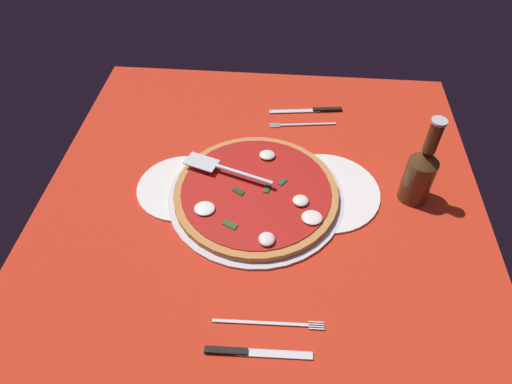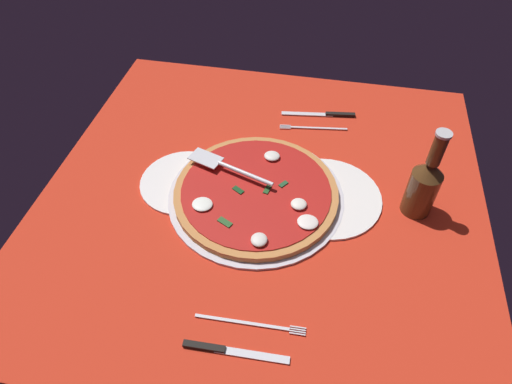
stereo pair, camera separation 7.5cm
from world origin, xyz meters
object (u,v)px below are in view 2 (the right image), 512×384
(pizza, at_px, (256,193))
(place_setting_far, at_px, (319,122))
(dinner_plate_left, at_px, (184,183))
(place_setting_near, at_px, (238,338))
(dinner_plate_right, at_px, (327,197))
(pizza_server, at_px, (228,167))
(beer_bottle, at_px, (424,185))

(pizza, bearing_deg, place_setting_far, 69.53)
(dinner_plate_left, xyz_separation_m, place_setting_near, (0.21, -0.36, -0.00))
(dinner_plate_right, xyz_separation_m, place_setting_far, (-0.05, 0.28, -0.00))
(dinner_plate_left, height_order, pizza_server, pizza_server)
(dinner_plate_right, distance_m, place_setting_near, 0.40)
(dinner_plate_left, relative_size, pizza, 0.56)
(dinner_plate_left, height_order, pizza, pizza)
(place_setting_far, bearing_deg, beer_bottle, 123.60)
(place_setting_far, distance_m, beer_bottle, 0.38)
(dinner_plate_right, height_order, place_setting_near, place_setting_near)
(dinner_plate_right, distance_m, beer_bottle, 0.22)
(pizza, bearing_deg, dinner_plate_right, 10.82)
(dinner_plate_left, bearing_deg, place_setting_near, -59.24)
(dinner_plate_right, xyz_separation_m, beer_bottle, (0.20, 0.00, 0.08))
(pizza, height_order, place_setting_near, pizza)
(pizza_server, height_order, place_setting_far, pizza_server)
(place_setting_near, height_order, beer_bottle, beer_bottle)
(dinner_plate_left, relative_size, beer_bottle, 0.93)
(place_setting_far, bearing_deg, pizza, 61.91)
(pizza_server, bearing_deg, pizza, 168.30)
(dinner_plate_right, relative_size, place_setting_near, 1.19)
(pizza, xyz_separation_m, place_setting_far, (0.12, 0.31, -0.02))
(dinner_plate_right, relative_size, pizza, 0.67)
(dinner_plate_left, xyz_separation_m, pizza_server, (0.10, 0.03, 0.04))
(pizza, height_order, beer_bottle, beer_bottle)
(dinner_plate_left, bearing_deg, place_setting_far, 45.54)
(pizza, bearing_deg, beer_bottle, 5.21)
(beer_bottle, bearing_deg, dinner_plate_right, -179.41)
(place_setting_near, bearing_deg, pizza, 93.66)
(dinner_plate_left, xyz_separation_m, place_setting_far, (0.30, 0.30, -0.00))
(place_setting_near, bearing_deg, place_setting_far, 80.94)
(dinner_plate_right, relative_size, pizza_server, 1.16)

